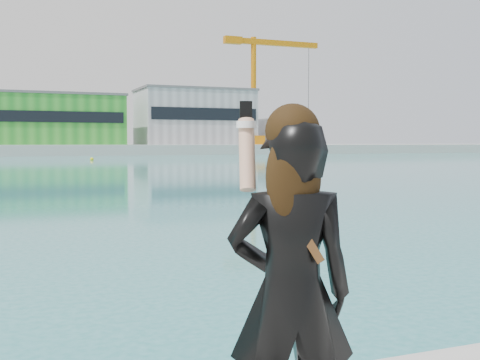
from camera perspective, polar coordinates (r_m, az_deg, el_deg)
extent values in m
cube|color=#9E9E99|center=(132.86, -21.27, 2.70)|extent=(320.00, 40.00, 2.00)
cube|color=#218524|center=(131.29, -17.81, 5.39)|extent=(30.00, 16.00, 10.00)
cube|color=black|center=(123.24, -17.53, 5.75)|extent=(28.50, 0.20, 2.20)
cube|color=#59595B|center=(131.58, -17.86, 7.67)|extent=(30.60, 16.32, 0.50)
cube|color=gray|center=(137.50, -4.33, 5.88)|extent=(25.00, 15.00, 12.00)
cube|color=black|center=(130.32, -3.31, 6.27)|extent=(23.75, 0.20, 2.64)
cube|color=#59595B|center=(137.89, -4.35, 8.47)|extent=(25.50, 15.30, 0.50)
cube|color=silver|center=(143.84, 4.32, 4.58)|extent=(12.00, 10.00, 6.00)
cube|color=orange|center=(135.98, 1.28, 3.80)|extent=(4.00, 4.00, 2.00)
cylinder|color=orange|center=(136.56, 1.29, 8.85)|extent=(1.20, 1.20, 22.00)
cube|color=orange|center=(140.29, 3.61, 12.82)|extent=(20.00, 1.20, 1.20)
cube|color=orange|center=(135.96, -0.69, 13.12)|extent=(4.00, 1.60, 1.60)
cylinder|color=black|center=(142.85, 6.52, 9.40)|extent=(0.10, 0.10, 16.00)
cylinder|color=silver|center=(126.18, -11.19, 5.12)|extent=(0.16, 0.16, 8.00)
cube|color=red|center=(126.43, -10.94, 6.66)|extent=(1.20, 0.04, 0.80)
sphere|color=yellow|center=(86.47, -13.87, 1.84)|extent=(0.50, 0.50, 0.50)
imported|color=black|center=(3.16, 4.86, -10.80)|extent=(0.76, 0.62, 1.81)
sphere|color=black|center=(3.04, 5.00, 4.66)|extent=(0.28, 0.28, 0.28)
ellipsoid|color=black|center=(3.00, 5.12, 0.30)|extent=(0.30, 0.16, 0.48)
cylinder|color=tan|center=(3.14, 0.68, 2.44)|extent=(0.15, 0.23, 0.39)
cylinder|color=white|center=(3.18, 0.62, 5.28)|extent=(0.11, 0.11, 0.04)
cube|color=black|center=(3.22, 0.57, 6.33)|extent=(0.07, 0.03, 0.13)
cube|color=#4C2D14|center=(3.01, 5.70, -4.51)|extent=(0.25, 0.10, 0.37)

